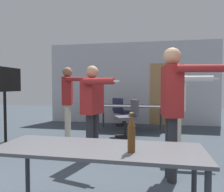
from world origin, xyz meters
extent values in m
cube|color=#BCBCC1|center=(0.00, 6.01, 1.39)|extent=(5.80, 0.10, 2.78)
cube|color=#AD7F4C|center=(1.10, 5.96, 1.02)|extent=(0.90, 0.02, 2.05)
cube|color=#4C4C51|center=(0.29, 0.41, 0.71)|extent=(1.89, 0.66, 0.03)
cylinder|color=#2D2D33|center=(-0.60, 0.68, 0.35)|extent=(0.05, 0.05, 0.70)
cylinder|color=#2D2D33|center=(1.17, 0.68, 0.35)|extent=(0.05, 0.05, 0.70)
cube|color=#4C4C51|center=(0.10, 4.85, 0.71)|extent=(1.89, 0.76, 0.03)
cylinder|color=#2D2D33|center=(-0.78, 4.53, 0.35)|extent=(0.05, 0.05, 0.70)
cylinder|color=#2D2D33|center=(0.99, 4.53, 0.35)|extent=(0.05, 0.05, 0.70)
cylinder|color=#2D2D33|center=(-0.78, 5.17, 0.35)|extent=(0.05, 0.05, 0.70)
cylinder|color=#2D2D33|center=(0.99, 5.17, 0.35)|extent=(0.05, 0.05, 0.70)
cube|color=black|center=(-2.35, 2.64, 0.01)|extent=(0.44, 0.56, 0.03)
cylinder|color=black|center=(-2.35, 2.64, 0.60)|extent=(0.06, 0.06, 1.14)
cube|color=black|center=(-2.35, 2.64, 1.44)|extent=(0.04, 1.11, 0.53)
cube|color=black|center=(-2.37, 2.64, 1.44)|extent=(0.01, 1.02, 0.47)
cylinder|color=#28282D|center=(1.01, 1.64, 0.44)|extent=(0.12, 0.12, 0.88)
cylinder|color=#28282D|center=(1.03, 1.48, 0.44)|extent=(0.12, 0.12, 0.88)
cube|color=maroon|center=(1.02, 1.56, 1.22)|extent=(0.28, 0.43, 0.69)
sphere|color=tan|center=(1.02, 1.56, 1.69)|extent=(0.24, 0.24, 0.24)
cylinder|color=maroon|center=(0.98, 1.80, 1.21)|extent=(0.10, 0.10, 0.60)
cylinder|color=maroon|center=(1.35, 1.36, 1.51)|extent=(0.60, 0.19, 0.10)
cylinder|color=beige|center=(1.22, 2.93, 0.42)|extent=(0.13, 0.13, 0.83)
cylinder|color=beige|center=(1.23, 2.74, 0.42)|extent=(0.13, 0.13, 0.83)
cube|color=silver|center=(1.23, 2.83, 1.16)|extent=(0.26, 0.44, 0.65)
sphere|color=#DBAD89|center=(1.23, 2.83, 1.60)|extent=(0.23, 0.23, 0.23)
cylinder|color=silver|center=(1.22, 3.10, 1.14)|extent=(0.10, 0.10, 0.57)
cylinder|color=silver|center=(1.52, 2.57, 1.42)|extent=(0.57, 0.12, 0.10)
cube|color=white|center=(1.83, 2.59, 1.42)|extent=(0.12, 0.04, 0.03)
cylinder|color=beige|center=(-1.28, 3.52, 0.42)|extent=(0.12, 0.12, 0.84)
cylinder|color=beige|center=(-1.23, 3.36, 0.42)|extent=(0.12, 0.12, 0.84)
cube|color=maroon|center=(-1.26, 3.44, 1.18)|extent=(0.32, 0.45, 0.67)
sphere|color=#936B4C|center=(-1.26, 3.44, 1.63)|extent=(0.23, 0.23, 0.23)
cylinder|color=maroon|center=(-1.32, 3.68, 1.16)|extent=(0.10, 0.10, 0.58)
cylinder|color=maroon|center=(-0.91, 3.28, 1.45)|extent=(0.58, 0.25, 0.10)
cube|color=white|center=(-0.61, 3.36, 1.45)|extent=(0.13, 0.07, 0.03)
cylinder|color=#28282D|center=(-0.27, 2.31, 0.40)|extent=(0.13, 0.13, 0.80)
cylinder|color=#28282D|center=(-0.31, 2.13, 0.40)|extent=(0.13, 0.13, 0.80)
cube|color=maroon|center=(-0.29, 2.22, 1.11)|extent=(0.34, 0.48, 0.63)
sphere|color=tan|center=(-0.29, 2.22, 1.54)|extent=(0.22, 0.22, 0.22)
cylinder|color=maroon|center=(-0.22, 2.48, 1.09)|extent=(0.10, 0.10, 0.54)
cylinder|color=maroon|center=(-0.09, 1.89, 1.37)|extent=(0.55, 0.24, 0.10)
cube|color=white|center=(0.20, 1.82, 1.37)|extent=(0.13, 0.06, 0.03)
cylinder|color=black|center=(0.07, 3.97, 0.01)|extent=(0.52, 0.52, 0.03)
cylinder|color=black|center=(0.07, 3.97, 0.24)|extent=(0.06, 0.06, 0.41)
cube|color=#4C4C51|center=(0.07, 3.97, 0.48)|extent=(0.62, 0.62, 0.08)
cube|color=#4C4C51|center=(0.30, 4.09, 0.73)|extent=(0.25, 0.42, 0.42)
cylinder|color=black|center=(-0.20, 5.58, 0.01)|extent=(0.52, 0.52, 0.03)
cylinder|color=black|center=(-0.20, 5.58, 0.22)|extent=(0.06, 0.06, 0.37)
cube|color=navy|center=(-0.20, 5.58, 0.44)|extent=(0.64, 0.64, 0.08)
cube|color=navy|center=(-0.35, 5.37, 0.69)|extent=(0.38, 0.31, 0.42)
cylinder|color=#563314|center=(0.60, 0.32, 0.84)|extent=(0.07, 0.07, 0.23)
cone|color=#563314|center=(0.60, 0.32, 1.01)|extent=(0.06, 0.06, 0.10)
cylinder|color=gold|center=(0.60, 0.32, 1.06)|extent=(0.03, 0.03, 0.01)
cylinder|color=silver|center=(0.32, 4.91, 0.79)|extent=(0.07, 0.07, 0.12)
camera|label=1|loc=(0.78, -1.50, 1.28)|focal=35.00mm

